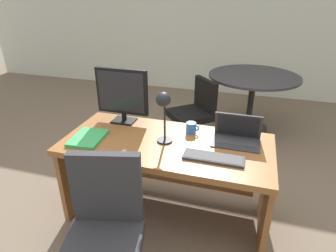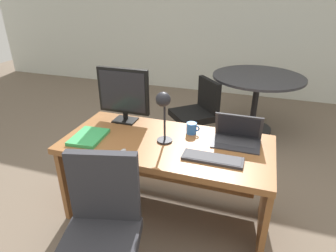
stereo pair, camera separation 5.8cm
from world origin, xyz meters
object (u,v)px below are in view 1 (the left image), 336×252
object	(u,v)px
keyboard	(214,158)
mouse	(124,152)
coffee_mug	(191,128)
meeting_table	(252,89)
desk_lamp	(164,106)
monitor	(122,93)
office_chair	(105,245)
desk	(168,160)
book	(88,138)
laptop	(237,133)
meeting_chair_near	(193,119)

from	to	relation	value
keyboard	mouse	distance (m)	0.64
coffee_mug	meeting_table	world-z (taller)	coffee_mug
mouse	desk_lamp	distance (m)	0.44
monitor	desk_lamp	xyz separation A→B (m)	(0.46, -0.28, 0.04)
coffee_mug	office_chair	distance (m)	1.09
desk_lamp	office_chair	world-z (taller)	desk_lamp
desk	keyboard	xyz separation A→B (m)	(0.39, -0.19, 0.20)
book	office_chair	xyz separation A→B (m)	(0.44, -0.63, -0.36)
keyboard	office_chair	world-z (taller)	office_chair
monitor	office_chair	bearing A→B (deg)	-72.79
laptop	keyboard	size ratio (longest dim) A/B	0.85
desk	desk_lamp	distance (m)	0.49
book	mouse	bearing A→B (deg)	-18.83
monitor	meeting_chair_near	world-z (taller)	monitor
coffee_mug	meeting_table	xyz separation A→B (m)	(0.45, 1.75, -0.18)
monitor	mouse	size ratio (longest dim) A/B	6.77
monitor	laptop	xyz separation A→B (m)	(1.00, -0.08, -0.20)
monitor	keyboard	bearing A→B (deg)	-24.99
meeting_table	meeting_chair_near	distance (m)	0.93
monitor	desk_lamp	distance (m)	0.54
desk	coffee_mug	xyz separation A→B (m)	(0.15, 0.16, 0.23)
keyboard	desk	bearing A→B (deg)	154.19
monitor	keyboard	world-z (taller)	monitor
laptop	mouse	size ratio (longest dim) A/B	5.06
monitor	meeting_chair_near	distance (m)	1.35
desk	mouse	distance (m)	0.44
office_chair	meeting_chair_near	bearing A→B (deg)	87.49
desk_lamp	book	distance (m)	0.67
monitor	office_chair	world-z (taller)	monitor
desk_lamp	book	bearing A→B (deg)	-168.25
desk	laptop	size ratio (longest dim) A/B	4.52
desk_lamp	meeting_chair_near	xyz separation A→B (m)	(-0.05, 1.38, -0.70)
mouse	desk	bearing A→B (deg)	51.37
book	coffee_mug	bearing A→B (deg)	24.59
monitor	keyboard	xyz separation A→B (m)	(0.87, -0.40, -0.26)
mouse	meeting_chair_near	distance (m)	1.69
desk_lamp	coffee_mug	xyz separation A→B (m)	(0.17, 0.22, -0.26)
coffee_mug	meeting_chair_near	bearing A→B (deg)	100.66
book	meeting_table	distance (m)	2.43
meeting_table	book	bearing A→B (deg)	-119.87
keyboard	office_chair	size ratio (longest dim) A/B	0.45
mouse	office_chair	size ratio (longest dim) A/B	0.08
keyboard	monitor	bearing A→B (deg)	155.01
desk	monitor	world-z (taller)	monitor
keyboard	meeting_chair_near	distance (m)	1.63
book	meeting_chair_near	bearing A→B (deg)	70.32
book	meeting_table	world-z (taller)	meeting_table
monitor	desk_lamp	bearing A→B (deg)	-30.79
monitor	book	bearing A→B (deg)	-107.67
mouse	book	bearing A→B (deg)	161.17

